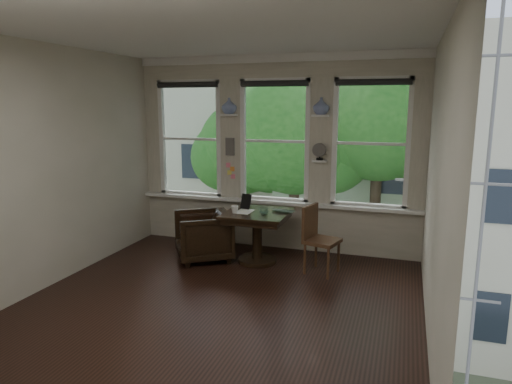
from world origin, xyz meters
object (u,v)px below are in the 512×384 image
(armchair_left, at_px, (203,236))
(side_chair_right, at_px, (322,240))
(table, at_px, (257,237))
(laptop, at_px, (281,212))
(mug, at_px, (235,209))

(armchair_left, distance_m, side_chair_right, 1.76)
(table, relative_size, side_chair_right, 0.98)
(laptop, bearing_deg, mug, -145.06)
(armchair_left, relative_size, side_chair_right, 0.86)
(table, height_order, mug, mug)
(laptop, height_order, mug, mug)
(side_chair_right, xyz_separation_m, laptop, (-0.63, 0.20, 0.30))
(armchair_left, bearing_deg, laptop, 65.65)
(table, distance_m, laptop, 0.52)
(table, height_order, side_chair_right, side_chair_right)
(armchair_left, bearing_deg, side_chair_right, 55.80)
(table, distance_m, mug, 0.54)
(side_chair_right, bearing_deg, armchair_left, 104.89)
(table, distance_m, armchair_left, 0.80)
(mug, bearing_deg, armchair_left, 177.36)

